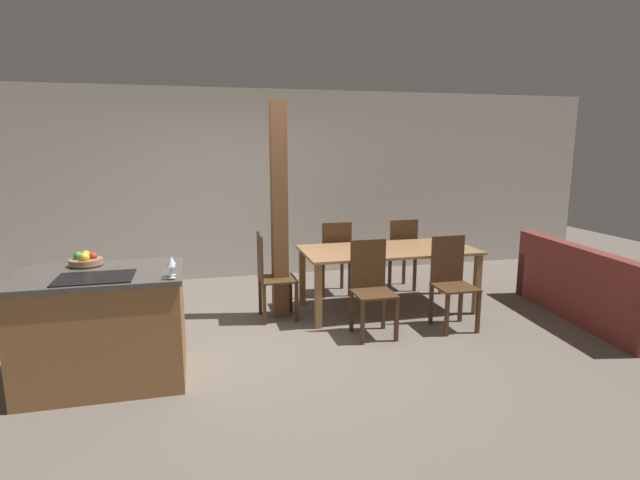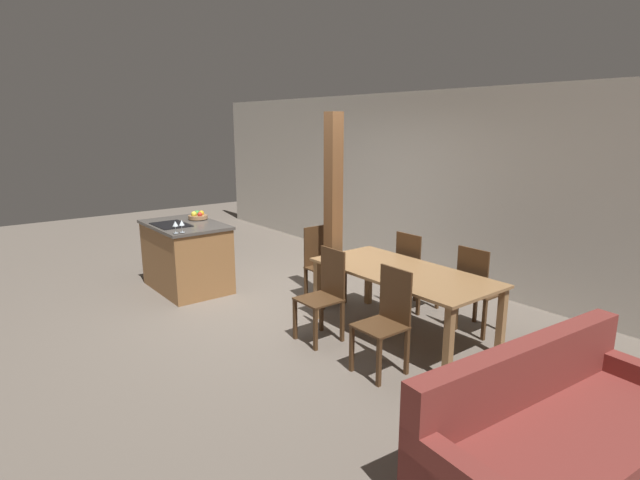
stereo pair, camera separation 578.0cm
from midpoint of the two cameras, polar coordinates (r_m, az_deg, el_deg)
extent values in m
plane|color=#665B51|center=(4.97, 21.63, -12.58)|extent=(16.00, 16.00, 0.00)
cube|color=beige|center=(6.91, 33.54, 4.93)|extent=(11.20, 0.08, 2.70)
cube|color=olive|center=(5.19, 5.32, -5.31)|extent=(1.24, 0.82, 0.88)
cube|color=#4C4742|center=(5.06, 5.43, -0.35)|extent=(1.28, 0.86, 0.04)
cube|color=black|center=(4.93, 3.85, -0.38)|extent=(0.56, 0.40, 0.01)
cylinder|color=#99704C|center=(5.33, 6.43, 0.93)|extent=(0.27, 0.27, 0.05)
sphere|color=red|center=(5.28, 6.92, 1.30)|extent=(0.07, 0.07, 0.07)
sphere|color=gold|center=(5.37, 6.83, 1.52)|extent=(0.07, 0.07, 0.07)
sphere|color=#3D8E38|center=(5.37, 6.10, 1.56)|extent=(0.08, 0.08, 0.08)
sphere|color=yellow|center=(5.28, 6.01, 1.35)|extent=(0.08, 0.08, 0.08)
cylinder|color=silver|center=(4.42, 7.17, -1.97)|extent=(0.06, 0.06, 0.00)
cylinder|color=silver|center=(4.41, 7.18, -1.42)|extent=(0.01, 0.01, 0.08)
cone|color=silver|center=(4.39, 7.21, -0.49)|extent=(0.07, 0.07, 0.06)
cylinder|color=silver|center=(4.48, 7.91, -1.80)|extent=(0.06, 0.06, 0.00)
cylinder|color=silver|center=(4.47, 7.92, -1.25)|extent=(0.01, 0.01, 0.08)
cone|color=silver|center=(4.45, 7.95, -0.33)|extent=(0.07, 0.07, 0.06)
cube|color=olive|center=(4.80, 42.00, -6.85)|extent=(2.00, 0.95, 0.03)
cube|color=olive|center=(4.76, 29.18, -9.90)|extent=(0.07, 0.07, 0.70)
cube|color=olive|center=(4.50, 52.31, -14.87)|extent=(0.07, 0.07, 0.70)
cube|color=olive|center=(5.49, 32.57, -7.36)|extent=(0.07, 0.07, 0.70)
cube|color=olive|center=(5.26, 52.36, -11.39)|extent=(0.07, 0.07, 0.70)
cube|color=#472D19|center=(4.26, 33.46, -11.62)|extent=(0.40, 0.40, 0.02)
cube|color=#472D19|center=(4.34, 34.72, -7.62)|extent=(0.38, 0.02, 0.50)
cube|color=#472D19|center=(4.25, 29.93, -14.68)|extent=(0.04, 0.04, 0.44)
cube|color=#472D19|center=(4.16, 34.59, -15.92)|extent=(0.04, 0.04, 0.44)
cube|color=#472D19|center=(4.55, 31.68, -13.03)|extent=(0.04, 0.04, 0.44)
cube|color=#472D19|center=(4.47, 36.02, -14.13)|extent=(0.04, 0.04, 0.44)
cube|color=#472D19|center=(4.12, 45.68, -14.33)|extent=(0.40, 0.40, 0.02)
cube|color=#472D19|center=(4.20, 46.58, -10.11)|extent=(0.38, 0.02, 0.50)
cube|color=#472D19|center=(4.07, 42.24, -17.71)|extent=(0.04, 0.04, 0.44)
cube|color=#472D19|center=(4.06, 47.38, -18.73)|extent=(0.04, 0.04, 0.44)
cube|color=#472D19|center=(4.39, 43.10, -15.72)|extent=(0.04, 0.04, 0.44)
cube|color=#472D19|center=(4.37, 47.82, -16.64)|extent=(0.04, 0.04, 0.44)
cube|color=#472D19|center=(5.68, 38.57, -6.47)|extent=(0.40, 0.40, 0.02)
cube|color=#472D19|center=(5.43, 38.49, -4.34)|extent=(0.38, 0.02, 0.50)
cube|color=#472D19|center=(5.88, 40.34, -8.52)|extent=(0.04, 0.04, 0.44)
cube|color=#472D19|center=(5.95, 37.01, -7.81)|extent=(0.04, 0.04, 0.44)
cube|color=#472D19|center=(5.55, 39.56, -9.56)|extent=(0.04, 0.04, 0.44)
cube|color=#472D19|center=(5.62, 36.04, -8.78)|extent=(0.04, 0.04, 0.44)
cube|color=#472D19|center=(5.57, 47.60, -8.27)|extent=(0.40, 0.40, 0.02)
cube|color=#472D19|center=(5.32, 47.90, -6.18)|extent=(0.38, 0.02, 0.50)
cube|color=#472D19|center=(5.81, 49.10, -10.25)|extent=(0.04, 0.04, 0.44)
cube|color=#472D19|center=(5.82, 45.63, -9.59)|extent=(0.04, 0.04, 0.44)
cube|color=#472D19|center=(5.48, 48.88, -11.42)|extent=(0.04, 0.04, 0.44)
cube|color=#472D19|center=(5.49, 45.18, -10.71)|extent=(0.04, 0.04, 0.44)
cube|color=#472D19|center=(5.21, 27.40, -6.56)|extent=(0.40, 0.40, 0.02)
cube|color=#472D19|center=(5.21, 25.82, -3.36)|extent=(0.02, 0.38, 0.50)
cube|color=#472D19|center=(5.07, 28.09, -9.97)|extent=(0.04, 0.04, 0.44)
cube|color=#472D19|center=(5.38, 29.66, -8.85)|extent=(0.04, 0.04, 0.44)
cube|color=#472D19|center=(5.21, 24.52, -9.00)|extent=(0.04, 0.04, 0.44)
cube|color=#472D19|center=(5.51, 26.26, -7.98)|extent=(0.04, 0.04, 0.44)
cube|color=maroon|center=(4.42, 69.78, -21.17)|extent=(1.03, 2.12, 0.41)
cube|color=maroon|center=(4.16, 66.31, -15.61)|extent=(0.33, 2.06, 0.42)
cube|color=brown|center=(5.09, 29.14, 1.41)|extent=(0.17, 0.17, 2.38)
camera|label=1|loc=(2.89, -53.50, 4.71)|focal=28.00mm
camera|label=2|loc=(2.89, 126.50, -4.71)|focal=28.00mm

